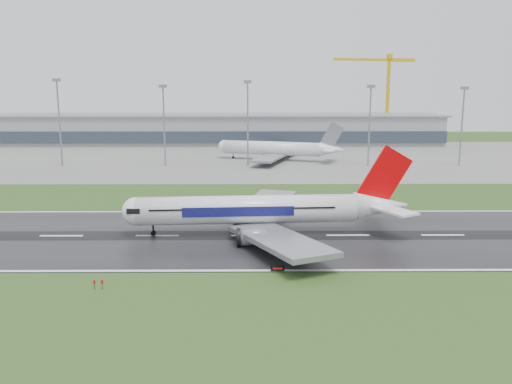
{
  "coord_description": "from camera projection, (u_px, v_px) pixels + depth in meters",
  "views": [
    {
      "loc": [
        19.91,
        -108.51,
        30.88
      ],
      "look_at": [
        20.8,
        12.0,
        7.0
      ],
      "focal_mm": 37.67,
      "sensor_mm": 36.0,
      "label": 1
    }
  ],
  "objects": [
    {
      "name": "apron",
      "position": [
        207.0,
        158.0,
        234.9
      ],
      "size": [
        400.0,
        130.0,
        0.08
      ],
      "primitive_type": "cube",
      "color": "slate",
      "rests_on": "ground"
    },
    {
      "name": "floodmast_3",
      "position": [
        248.0,
        125.0,
        207.43
      ],
      "size": [
        0.64,
        0.64,
        31.79
      ],
      "primitive_type": "cylinder",
      "color": "gray",
      "rests_on": "ground"
    },
    {
      "name": "floodmast_5",
      "position": [
        462.0,
        128.0,
        208.26
      ],
      "size": [
        0.64,
        0.64,
        29.45
      ],
      "primitive_type": "cylinder",
      "color": "gray",
      "rests_on": "ground"
    },
    {
      "name": "runway",
      "position": [
        157.0,
        236.0,
        112.29
      ],
      "size": [
        400.0,
        45.0,
        0.1
      ],
      "primitive_type": "cube",
      "color": "black",
      "rests_on": "ground"
    },
    {
      "name": "runway_sign",
      "position": [
        277.0,
        269.0,
        90.67
      ],
      "size": [
        2.3,
        0.75,
        1.04
      ],
      "primitive_type": null,
      "rotation": [
        0.0,
        0.0,
        -0.22
      ],
      "color": "black",
      "rests_on": "ground"
    },
    {
      "name": "floodmast_2",
      "position": [
        164.0,
        127.0,
        207.36
      ],
      "size": [
        0.64,
        0.64,
        30.15
      ],
      "primitive_type": "cylinder",
      "color": "gray",
      "rests_on": "ground"
    },
    {
      "name": "terminal",
      "position": [
        216.0,
        130.0,
        292.31
      ],
      "size": [
        240.0,
        36.0,
        15.0
      ],
      "primitive_type": "cube",
      "color": "gray",
      "rests_on": "ground"
    },
    {
      "name": "floodmast_4",
      "position": [
        369.0,
        127.0,
        207.94
      ],
      "size": [
        0.64,
        0.64,
        30.1
      ],
      "primitive_type": "cylinder",
      "color": "gray",
      "rests_on": "ground"
    },
    {
      "name": "tower_crane",
      "position": [
        388.0,
        98.0,
        304.51
      ],
      "size": [
        48.29,
        14.18,
        48.08
      ],
      "primitive_type": null,
      "rotation": [
        0.0,
        0.0,
        0.24
      ],
      "color": "gold",
      "rests_on": "ground"
    },
    {
      "name": "ground",
      "position": [
        157.0,
        236.0,
        112.3
      ],
      "size": [
        520.0,
        520.0,
        0.0
      ],
      "primitive_type": "plane",
      "color": "#264318",
      "rests_on": "ground"
    },
    {
      "name": "main_airliner",
      "position": [
        267.0,
        192.0,
        112.29
      ],
      "size": [
        64.04,
        61.37,
        17.8
      ],
      "primitive_type": null,
      "rotation": [
        0.0,
        0.0,
        0.07
      ],
      "color": "white",
      "rests_on": "runway"
    },
    {
      "name": "floodmast_1",
      "position": [
        60.0,
        125.0,
        206.84
      ],
      "size": [
        0.64,
        0.64,
        32.45
      ],
      "primitive_type": "cylinder",
      "color": "gray",
      "rests_on": "ground"
    },
    {
      "name": "parked_airliner",
      "position": [
        277.0,
        141.0,
        224.78
      ],
      "size": [
        67.7,
        65.24,
        16.07
      ],
      "primitive_type": null,
      "rotation": [
        0.0,
        0.0,
        -0.31
      ],
      "color": "silver",
      "rests_on": "apron"
    }
  ]
}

